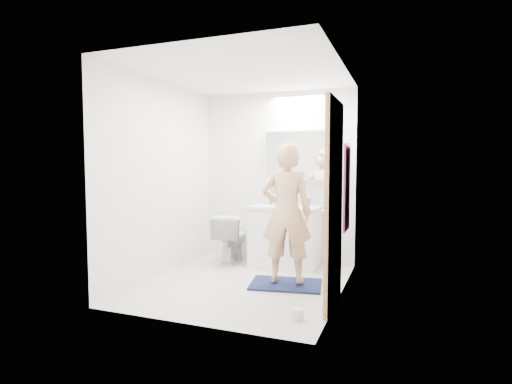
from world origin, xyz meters
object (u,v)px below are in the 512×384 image
at_px(medicine_cabinet, 296,156).
at_px(toilet_paper_roll, 297,314).
at_px(soap_bottle_b, 273,198).
at_px(toilet, 231,238).
at_px(soap_bottle_a, 267,196).
at_px(person, 286,213).
at_px(toothbrush_cup, 308,202).
at_px(vanity_cabinet, 285,237).

relative_size(medicine_cabinet, toilet_paper_roll, 8.00).
relative_size(medicine_cabinet, soap_bottle_b, 4.94).
bearing_deg(medicine_cabinet, soap_bottle_b, -174.74).
xyz_separation_m(toilet, soap_bottle_a, (0.45, 0.26, 0.58)).
bearing_deg(medicine_cabinet, toilet_paper_roll, -74.62).
relative_size(toilet, person, 0.44).
distance_m(toilet, soap_bottle_b, 0.83).
distance_m(medicine_cabinet, toilet_paper_roll, 2.52).
bearing_deg(toilet_paper_roll, person, 112.27).
bearing_deg(toothbrush_cup, toilet_paper_roll, -79.16).
distance_m(toilet, person, 1.35).
relative_size(vanity_cabinet, person, 0.57).
relative_size(toothbrush_cup, toilet_paper_roll, 0.87).
relative_size(vanity_cabinet, medicine_cabinet, 1.02).
distance_m(soap_bottle_a, soap_bottle_b, 0.09).
relative_size(toilet, soap_bottle_b, 3.88).
xyz_separation_m(toilet, toothbrush_cup, (1.03, 0.27, 0.52)).
height_order(medicine_cabinet, toothbrush_cup, medicine_cabinet).
height_order(medicine_cabinet, soap_bottle_b, medicine_cabinet).
height_order(toilet, person, person).
distance_m(vanity_cabinet, medicine_cabinet, 1.13).
bearing_deg(medicine_cabinet, toilet, -159.18).
bearing_deg(toilet, vanity_cabinet, -179.15).
xyz_separation_m(soap_bottle_a, toothbrush_cup, (0.58, 0.01, -0.06)).
distance_m(toothbrush_cup, toilet_paper_roll, 2.14).
height_order(vanity_cabinet, toothbrush_cup, toothbrush_cup).
distance_m(person, toilet_paper_roll, 1.27).
xyz_separation_m(medicine_cabinet, soap_bottle_b, (-0.33, -0.03, -0.59)).
distance_m(toilet, toothbrush_cup, 1.19).
bearing_deg(medicine_cabinet, toothbrush_cup, -15.86).
relative_size(soap_bottle_b, toilet_paper_roll, 1.62).
height_order(vanity_cabinet, soap_bottle_a, soap_bottle_a).
xyz_separation_m(medicine_cabinet, toothbrush_cup, (0.18, -0.05, -0.64)).
relative_size(vanity_cabinet, toilet, 1.30).
bearing_deg(toilet, medicine_cabinet, -166.95).
bearing_deg(soap_bottle_b, soap_bottle_a, -159.52).
height_order(vanity_cabinet, medicine_cabinet, medicine_cabinet).
xyz_separation_m(medicine_cabinet, toilet, (-0.85, -0.32, -1.15)).
bearing_deg(soap_bottle_b, medicine_cabinet, 5.26).
height_order(soap_bottle_a, toothbrush_cup, soap_bottle_a).
height_order(soap_bottle_b, toothbrush_cup, soap_bottle_b).
distance_m(vanity_cabinet, person, 1.00).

